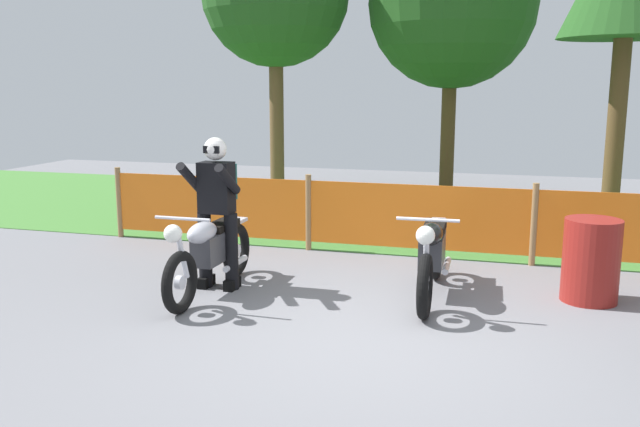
# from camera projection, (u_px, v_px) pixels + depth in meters

# --- Properties ---
(ground) EXTENTS (24.00, 24.00, 0.02)m
(ground) POSITION_uv_depth(u_px,v_px,m) (368.00, 336.00, 6.13)
(ground) COLOR slate
(grass_verge) EXTENTS (24.00, 6.17, 0.01)m
(grass_verge) POSITION_uv_depth(u_px,v_px,m) (440.00, 215.00, 11.83)
(grass_verge) COLOR #427A33
(grass_verge) RESTS_ON ground
(barrier_fence) EXTENTS (8.95, 0.08, 1.05)m
(barrier_fence) POSITION_uv_depth(u_px,v_px,m) (416.00, 217.00, 8.82)
(barrier_fence) COLOR olive
(barrier_fence) RESTS_ON ground
(tree_near_left) EXTENTS (3.21, 3.21, 5.38)m
(tree_near_left) POSITION_uv_depth(u_px,v_px,m) (452.00, 5.00, 12.83)
(tree_near_left) COLOR brown
(tree_near_left) RESTS_ON ground
(motorcycle_lead) EXTENTS (0.60, 2.03, 0.96)m
(motorcycle_lead) POSITION_uv_depth(u_px,v_px,m) (210.00, 252.00, 7.28)
(motorcycle_lead) COLOR black
(motorcycle_lead) RESTS_ON ground
(motorcycle_trailing) EXTENTS (0.61, 2.07, 0.98)m
(motorcycle_trailing) POSITION_uv_depth(u_px,v_px,m) (432.00, 254.00, 7.15)
(motorcycle_trailing) COLOR black
(motorcycle_trailing) RESTS_ON ground
(rider_lead) EXTENTS (0.54, 0.68, 1.69)m
(rider_lead) POSITION_uv_depth(u_px,v_px,m) (217.00, 204.00, 7.40)
(rider_lead) COLOR black
(rider_lead) RESTS_ON ground
(oil_drum) EXTENTS (0.58, 0.58, 0.88)m
(oil_drum) POSITION_uv_depth(u_px,v_px,m) (591.00, 260.00, 7.02)
(oil_drum) COLOR maroon
(oil_drum) RESTS_ON ground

